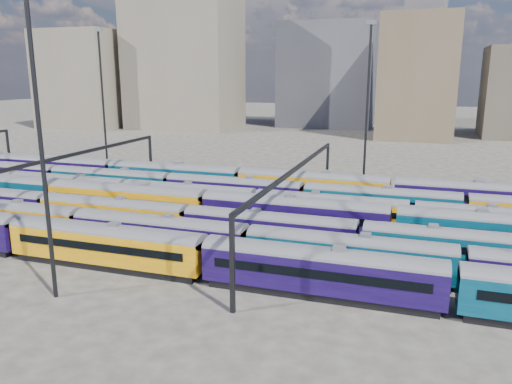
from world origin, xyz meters
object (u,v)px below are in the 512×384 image
(rake_2, at_px, (47,204))
(mast_2, at_px, (39,129))
(rake_0, at_px, (205,253))
(rake_1, at_px, (80,221))

(rake_2, xyz_separation_m, mast_2, (15.20, -17.00, 11.52))
(rake_2, relative_size, mast_2, 4.44)
(rake_0, distance_m, mast_2, 16.97)
(rake_0, relative_size, rake_2, 1.08)
(mast_2, bearing_deg, rake_1, 118.54)
(rake_1, xyz_separation_m, rake_2, (-8.67, 5.00, -0.03))
(rake_2, distance_m, mast_2, 25.55)
(rake_0, relative_size, rake_1, 1.07)
(rake_0, height_order, rake_2, rake_0)
(rake_0, bearing_deg, mast_2, -146.38)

